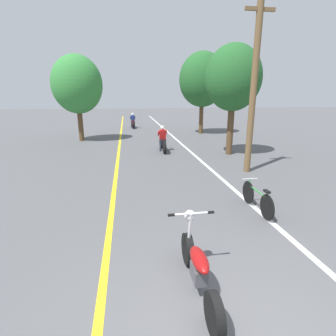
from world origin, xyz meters
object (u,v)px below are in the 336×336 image
Objects in this scene: roadside_tree_right_near at (233,78)px; roadside_tree_left at (77,85)px; bicycle_parked at (257,198)px; utility_pole at (254,86)px; motorcycle_foreground at (198,267)px; motorcycle_rider_far at (133,122)px; roadside_tree_right_far at (202,80)px; motorcycle_rider_lead at (163,141)px.

roadside_tree_left is at bearing 146.23° from roadside_tree_right_near.
bicycle_parked is (-1.89, -6.74, -3.40)m from roadside_tree_right_near.
utility_pole is at bearing -48.36° from roadside_tree_left.
roadside_tree_left is at bearing 105.17° from motorcycle_foreground.
utility_pole is 3.07× the size of motorcycle_rider_far.
motorcycle_foreground is at bearing -105.95° from roadside_tree_right_far.
utility_pole is 5.99m from motorcycle_rider_lead.
motorcycle_foreground is at bearing -131.61° from bicycle_parked.
utility_pole is at bearing 68.54° from bicycle_parked.
roadside_tree_right_far is at bearing 85.14° from roadside_tree_right_near.
motorcycle_rider_lead is at bearing 85.14° from motorcycle_foreground.
roadside_tree_right_near is 2.61× the size of motorcycle_foreground.
roadside_tree_right_far is 18.06m from motorcycle_foreground.
roadside_tree_left is 2.61× the size of motorcycle_rider_far.
motorcycle_rider_lead is (-3.30, 1.31, -3.22)m from roadside_tree_right_near.
roadside_tree_left reaches higher than motorcycle_rider_lead.
motorcycle_foreground is at bearing -121.07° from utility_pole.
bicycle_parked is at bearing -62.64° from roadside_tree_left.
motorcycle_rider_far is (-5.27, 4.57, -3.57)m from roadside_tree_right_far.
bicycle_parked is at bearing -105.68° from roadside_tree_right_near.
roadside_tree_right_far is 3.00× the size of motorcycle_foreground.
roadside_tree_right_near is 9.90m from roadside_tree_left.
bicycle_parked is at bearing -80.10° from motorcycle_rider_lead.
motorcycle_rider_lead is 1.25× the size of bicycle_parked.
motorcycle_rider_far is at bearing 104.96° from utility_pole.
motorcycle_foreground is 0.98× the size of motorcycle_rider_far.
motorcycle_rider_far is at bearing 139.06° from roadside_tree_right_far.
roadside_tree_left is at bearing 139.62° from motorcycle_rider_lead.
motorcycle_rider_far is at bearing 91.10° from motorcycle_foreground.
roadside_tree_right_far is 8.28m from motorcycle_rider_lead.
roadside_tree_left is 15.72m from motorcycle_foreground.
utility_pole is 4.82m from bicycle_parked.
roadside_tree_left is 7.17m from motorcycle_rider_lead.
utility_pole is 3.82× the size of bicycle_parked.
motorcycle_foreground is at bearing -88.90° from motorcycle_rider_far.
roadside_tree_right_far is at bearing -40.94° from motorcycle_rider_far.
roadside_tree_left is at bearing 131.64° from utility_pole.
utility_pole reaches higher than motorcycle_foreground.
motorcycle_rider_lead is 8.18m from bicycle_parked.
roadside_tree_right_far reaches higher than roadside_tree_right_near.
utility_pole reaches higher than bicycle_parked.
motorcycle_foreground is (-4.86, -17.00, -3.68)m from roadside_tree_right_far.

